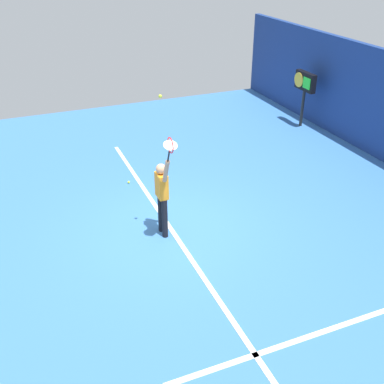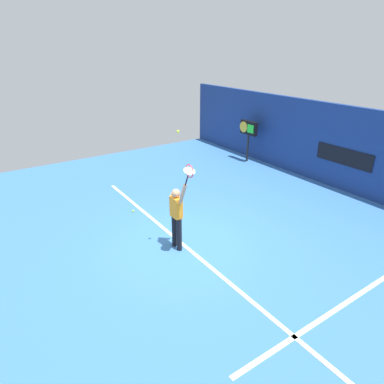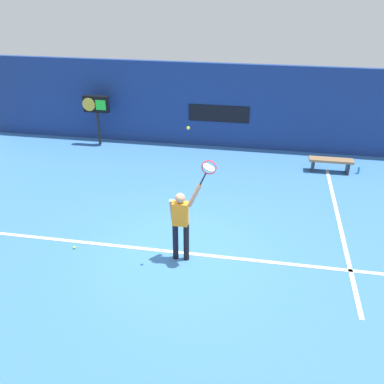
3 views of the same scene
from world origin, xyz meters
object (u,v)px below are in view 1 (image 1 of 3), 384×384
tennis_player (162,193)px  scoreboard_clock (305,84)px  tennis_ball (160,96)px  tennis_racket (170,146)px  spare_ball (129,182)px

tennis_player → scoreboard_clock: 7.96m
tennis_player → tennis_ball: size_ratio=28.82×
tennis_player → tennis_racket: 1.43m
tennis_racket → spare_ball: size_ratio=9.14×
tennis_player → tennis_ball: 2.17m
tennis_ball → spare_ball: (-2.77, -0.04, -3.14)m
tennis_racket → scoreboard_clock: bearing=127.6°
tennis_player → scoreboard_clock: bearing=124.3°
tennis_player → scoreboard_clock: (-4.48, 6.57, 0.44)m
tennis_racket → tennis_ball: tennis_ball is taller
tennis_ball → scoreboard_clock: bearing=125.2°
tennis_ball → spare_ball: 4.18m
tennis_racket → spare_ball: tennis_racket is taller
tennis_player → tennis_ball: (0.18, -0.03, 2.16)m
scoreboard_clock → tennis_player: bearing=-55.7°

